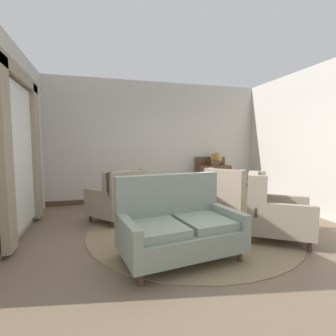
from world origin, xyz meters
name	(u,v)px	position (x,y,z in m)	size (l,w,h in m)	color
ground	(198,236)	(0.00, 0.00, 0.00)	(7.74, 7.74, 0.00)	brown
wall_back	(158,142)	(0.00, 2.76, 1.52)	(5.67, 0.08, 3.04)	#BCB7AD
wall_left	(14,140)	(-2.76, 0.83, 1.52)	(0.08, 3.87, 3.04)	#BCB7AD
wall_right	(303,141)	(2.76, 0.83, 1.52)	(0.08, 3.87, 3.04)	#BCB7AD
baseboard_back	(159,198)	(0.00, 2.71, 0.06)	(5.51, 0.03, 0.12)	#4C3323
area_rug	(191,229)	(0.00, 0.30, 0.01)	(3.46, 3.46, 0.01)	#847051
window_with_curtains	(21,147)	(-2.66, 0.82, 1.42)	(0.12, 1.96, 2.54)	silver
coffee_table	(182,210)	(-0.22, 0.16, 0.40)	(0.99, 0.99, 0.47)	#4C3323
porcelain_vase	(182,196)	(-0.24, 0.11, 0.63)	(0.15, 0.15, 0.36)	beige
settee	(178,226)	(-0.54, -0.63, 0.41)	(1.59, 1.07, 1.05)	gray
armchair_far_left	(118,199)	(-1.16, 1.14, 0.42)	(1.15, 1.14, 0.97)	gray
armchair_back_corner	(228,196)	(0.97, 0.79, 0.43)	(1.08, 1.07, 0.98)	gray
armchair_foreground_right	(273,212)	(1.03, -0.43, 0.42)	(1.17, 1.13, 1.01)	gray
side_table	(247,196)	(1.32, 0.70, 0.43)	(0.53, 0.53, 0.71)	#4C3323
sideboard	(213,180)	(1.43, 2.47, 0.51)	(0.88, 0.42, 1.12)	#4C3323
gramophone	(216,157)	(1.48, 2.38, 1.14)	(0.43, 0.50, 0.50)	#4C3323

